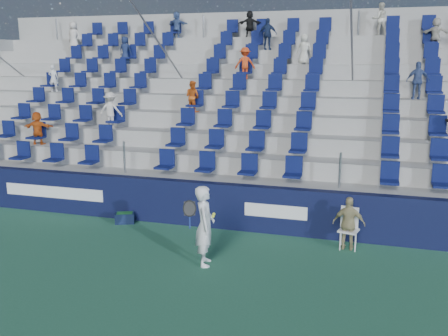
{
  "coord_description": "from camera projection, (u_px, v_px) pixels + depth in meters",
  "views": [
    {
      "loc": [
        3.7,
        -8.92,
        4.38
      ],
      "look_at": [
        0.2,
        2.8,
        1.7
      ],
      "focal_mm": 40.0,
      "sensor_mm": 36.0,
      "label": 1
    }
  ],
  "objects": [
    {
      "name": "tennis_player",
      "position": [
        205.0,
        226.0,
        10.69
      ],
      "size": [
        0.69,
        0.73,
        1.76
      ],
      "color": "white",
      "rests_on": "ground"
    },
    {
      "name": "line_judge_chair",
      "position": [
        349.0,
        225.0,
        11.76
      ],
      "size": [
        0.51,
        0.53,
        0.97
      ],
      "color": "white",
      "rests_on": "ground"
    },
    {
      "name": "sponsor_wall",
      "position": [
        221.0,
        206.0,
        13.14
      ],
      "size": [
        24.0,
        0.32,
        1.2
      ],
      "color": "#0E1235",
      "rests_on": "ground"
    },
    {
      "name": "grandstand",
      "position": [
        263.0,
        124.0,
        17.58
      ],
      "size": [
        24.0,
        8.17,
        6.63
      ],
      "color": "#9F9F9A",
      "rests_on": "ground"
    },
    {
      "name": "ball_bin",
      "position": [
        125.0,
        217.0,
        13.59
      ],
      "size": [
        0.6,
        0.51,
        0.29
      ],
      "color": "#101C3D",
      "rests_on": "ground"
    },
    {
      "name": "line_judge",
      "position": [
        349.0,
        223.0,
        11.6
      ],
      "size": [
        0.76,
        0.34,
        1.27
      ],
      "primitive_type": "imported",
      "rotation": [
        0.0,
        0.0,
        3.1
      ],
      "color": "tan",
      "rests_on": "ground"
    },
    {
      "name": "ground",
      "position": [
        176.0,
        275.0,
        10.32
      ],
      "size": [
        70.0,
        70.0,
        0.0
      ],
      "primitive_type": "plane",
      "color": "#2C684B",
      "rests_on": "ground"
    }
  ]
}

